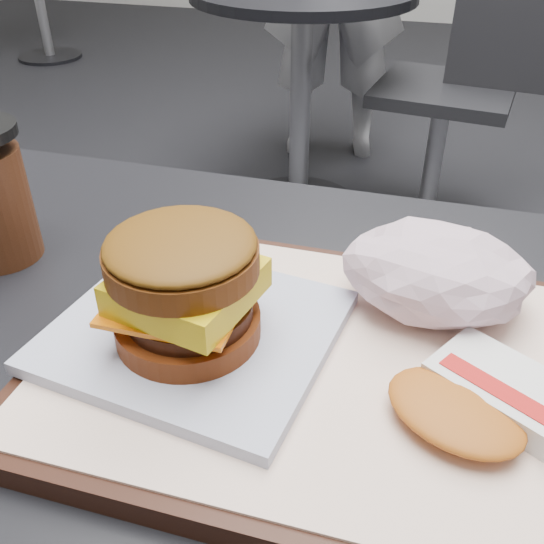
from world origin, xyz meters
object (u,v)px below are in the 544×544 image
(customer_table, at_px, (248,517))
(neighbor_chair, at_px, (470,77))
(breakfast_sandwich, at_px, (188,298))
(hash_brown, at_px, (483,399))
(neighbor_table, at_px, (302,55))
(crumpled_wrapper, at_px, (437,273))
(serving_tray, at_px, (315,366))

(customer_table, relative_size, neighbor_chair, 0.91)
(breakfast_sandwich, relative_size, neighbor_chair, 0.24)
(neighbor_chair, bearing_deg, hash_brown, -90.60)
(breakfast_sandwich, relative_size, neighbor_table, 0.28)
(hash_brown, xyz_separation_m, crumpled_wrapper, (-0.04, 0.10, 0.02))
(customer_table, xyz_separation_m, crumpled_wrapper, (0.13, 0.08, 0.24))
(crumpled_wrapper, bearing_deg, serving_tray, -132.29)
(customer_table, height_order, neighbor_chair, neighbor_chair)
(breakfast_sandwich, xyz_separation_m, neighbor_chair, (0.21, 1.71, -0.32))
(crumpled_wrapper, bearing_deg, neighbor_table, 106.88)
(customer_table, height_order, neighbor_table, customer_table)
(breakfast_sandwich, bearing_deg, crumpled_wrapper, 29.47)
(serving_tray, height_order, neighbor_table, serving_tray)
(serving_tray, distance_m, neighbor_chair, 1.73)
(neighbor_table, height_order, neighbor_chair, neighbor_chair)
(breakfast_sandwich, distance_m, neighbor_chair, 1.75)
(breakfast_sandwich, bearing_deg, customer_table, 12.86)
(customer_table, relative_size, serving_tray, 2.11)
(neighbor_table, bearing_deg, crumpled_wrapper, -73.12)
(breakfast_sandwich, bearing_deg, neighbor_table, 100.78)
(customer_table, distance_m, crumpled_wrapper, 0.28)
(neighbor_chair, bearing_deg, serving_tray, -94.26)
(customer_table, distance_m, neighbor_chair, 1.71)
(breakfast_sandwich, distance_m, hash_brown, 0.20)
(customer_table, xyz_separation_m, neighbor_chair, (0.18, 1.70, -0.07))
(customer_table, bearing_deg, serving_tray, 2.98)
(serving_tray, distance_m, neighbor_table, 1.71)
(customer_table, height_order, hash_brown, hash_brown)
(neighbor_chair, bearing_deg, neighbor_table, -174.23)
(breakfast_sandwich, height_order, hash_brown, breakfast_sandwich)
(customer_table, bearing_deg, hash_brown, -6.60)
(breakfast_sandwich, bearing_deg, neighbor_chair, 82.86)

